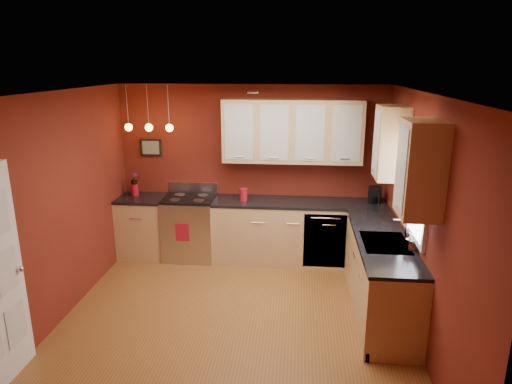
# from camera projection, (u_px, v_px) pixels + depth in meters

# --- Properties ---
(floor) EXTENTS (4.20, 4.20, 0.00)m
(floor) POSITION_uv_depth(u_px,v_px,m) (233.00, 322.00, 5.27)
(floor) COLOR brown
(floor) RESTS_ON ground
(ceiling) EXTENTS (4.00, 4.20, 0.02)m
(ceiling) POSITION_uv_depth(u_px,v_px,m) (230.00, 93.00, 4.56)
(ceiling) COLOR white
(ceiling) RESTS_ON wall_back
(wall_back) EXTENTS (4.00, 0.02, 2.60)m
(wall_back) POSITION_uv_depth(u_px,v_px,m) (252.00, 172.00, 6.93)
(wall_back) COLOR maroon
(wall_back) RESTS_ON floor
(wall_front) EXTENTS (4.00, 0.02, 2.60)m
(wall_front) POSITION_uv_depth(u_px,v_px,m) (184.00, 322.00, 2.90)
(wall_front) COLOR maroon
(wall_front) RESTS_ON floor
(wall_left) EXTENTS (0.02, 4.20, 2.60)m
(wall_left) POSITION_uv_depth(u_px,v_px,m) (55.00, 211.00, 5.10)
(wall_left) COLOR maroon
(wall_left) RESTS_ON floor
(wall_right) EXTENTS (0.02, 4.20, 2.60)m
(wall_right) POSITION_uv_depth(u_px,v_px,m) (422.00, 222.00, 4.73)
(wall_right) COLOR maroon
(wall_right) RESTS_ON floor
(base_cabinets_back_left) EXTENTS (0.70, 0.60, 0.90)m
(base_cabinets_back_left) POSITION_uv_depth(u_px,v_px,m) (144.00, 227.00, 7.02)
(base_cabinets_back_left) COLOR tan
(base_cabinets_back_left) RESTS_ON floor
(base_cabinets_back_right) EXTENTS (2.54, 0.60, 0.90)m
(base_cabinets_back_right) POSITION_uv_depth(u_px,v_px,m) (299.00, 233.00, 6.80)
(base_cabinets_back_right) COLOR tan
(base_cabinets_back_right) RESTS_ON floor
(base_cabinets_right) EXTENTS (0.60, 2.10, 0.90)m
(base_cabinets_right) POSITION_uv_depth(u_px,v_px,m) (380.00, 276.00, 5.42)
(base_cabinets_right) COLOR tan
(base_cabinets_right) RESTS_ON floor
(counter_back_left) EXTENTS (0.70, 0.62, 0.04)m
(counter_back_left) POSITION_uv_depth(u_px,v_px,m) (142.00, 198.00, 6.90)
(counter_back_left) COLOR black
(counter_back_left) RESTS_ON base_cabinets_back_left
(counter_back_right) EXTENTS (2.54, 0.62, 0.04)m
(counter_back_right) POSITION_uv_depth(u_px,v_px,m) (299.00, 203.00, 6.68)
(counter_back_right) COLOR black
(counter_back_right) RESTS_ON base_cabinets_back_right
(counter_right) EXTENTS (0.62, 2.10, 0.04)m
(counter_right) POSITION_uv_depth(u_px,v_px,m) (383.00, 239.00, 5.29)
(counter_right) COLOR black
(counter_right) RESTS_ON base_cabinets_right
(gas_range) EXTENTS (0.76, 0.64, 1.11)m
(gas_range) POSITION_uv_depth(u_px,v_px,m) (190.00, 227.00, 6.95)
(gas_range) COLOR #B6B7BB
(gas_range) RESTS_ON floor
(dishwasher_front) EXTENTS (0.60, 0.02, 0.80)m
(dishwasher_front) POSITION_uv_depth(u_px,v_px,m) (325.00, 241.00, 6.49)
(dishwasher_front) COLOR #B6B7BB
(dishwasher_front) RESTS_ON base_cabinets_back_right
(sink) EXTENTS (0.50, 0.70, 0.33)m
(sink) POSITION_uv_depth(u_px,v_px,m) (385.00, 244.00, 5.15)
(sink) COLOR gray
(sink) RESTS_ON counter_right
(window) EXTENTS (0.06, 1.02, 1.22)m
(window) POSITION_uv_depth(u_px,v_px,m) (416.00, 179.00, 4.92)
(window) COLOR white
(window) RESTS_ON wall_right
(upper_cabinets_back) EXTENTS (2.00, 0.35, 0.90)m
(upper_cabinets_back) POSITION_uv_depth(u_px,v_px,m) (292.00, 131.00, 6.53)
(upper_cabinets_back) COLOR tan
(upper_cabinets_back) RESTS_ON wall_back
(upper_cabinets_right) EXTENTS (0.35, 1.95, 0.90)m
(upper_cabinets_right) POSITION_uv_depth(u_px,v_px,m) (404.00, 154.00, 4.88)
(upper_cabinets_right) COLOR tan
(upper_cabinets_right) RESTS_ON wall_right
(wall_picture) EXTENTS (0.32, 0.03, 0.26)m
(wall_picture) POSITION_uv_depth(u_px,v_px,m) (151.00, 147.00, 6.96)
(wall_picture) COLOR black
(wall_picture) RESTS_ON wall_back
(pendant_lights) EXTENTS (0.71, 0.11, 0.66)m
(pendant_lights) POSITION_uv_depth(u_px,v_px,m) (149.00, 127.00, 6.53)
(pendant_lights) COLOR gray
(pendant_lights) RESTS_ON ceiling
(red_canister) EXTENTS (0.12, 0.12, 0.19)m
(red_canister) POSITION_uv_depth(u_px,v_px,m) (244.00, 195.00, 6.67)
(red_canister) COLOR maroon
(red_canister) RESTS_ON counter_back_right
(red_vase) EXTENTS (0.11, 0.11, 0.18)m
(red_vase) POSITION_uv_depth(u_px,v_px,m) (135.00, 190.00, 6.94)
(red_vase) COLOR maroon
(red_vase) RESTS_ON counter_back_left
(flowers) EXTENTS (0.13, 0.13, 0.20)m
(flowers) POSITION_uv_depth(u_px,v_px,m) (134.00, 179.00, 6.90)
(flowers) COLOR maroon
(flowers) RESTS_ON red_vase
(coffee_maker) EXTENTS (0.20, 0.20, 0.24)m
(coffee_maker) POSITION_uv_depth(u_px,v_px,m) (375.00, 195.00, 6.57)
(coffee_maker) COLOR black
(coffee_maker) RESTS_ON counter_back_right
(soap_pump) EXTENTS (0.11, 0.12, 0.19)m
(soap_pump) POSITION_uv_depth(u_px,v_px,m) (410.00, 242.00, 4.90)
(soap_pump) COLOR silver
(soap_pump) RESTS_ON counter_right
(dish_towel) EXTENTS (0.20, 0.01, 0.27)m
(dish_towel) POSITION_uv_depth(u_px,v_px,m) (182.00, 232.00, 6.62)
(dish_towel) COLOR maroon
(dish_towel) RESTS_ON gas_range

